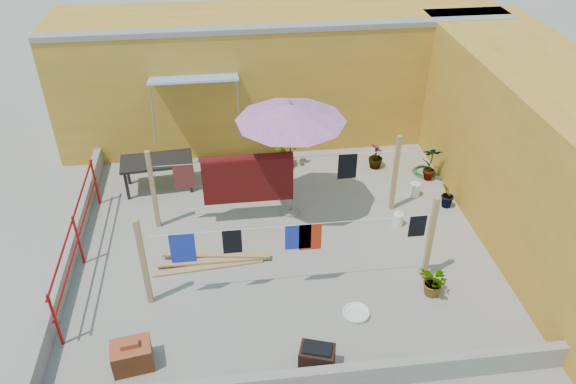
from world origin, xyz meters
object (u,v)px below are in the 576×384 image
at_px(water_jug_b, 398,219).
at_px(green_hose, 424,171).
at_px(brazier, 317,358).
at_px(plant_back_a, 285,152).
at_px(water_jug_a, 415,190).
at_px(patio_umbrella, 291,113).
at_px(brick_stack, 132,356).
at_px(white_basin, 356,313).
at_px(outdoor_table, 157,163).

height_order(water_jug_b, green_hose, water_jug_b).
relative_size(brazier, plant_back_a, 0.81).
height_order(brazier, water_jug_a, brazier).
height_order(brazier, water_jug_b, brazier).
height_order(green_hose, plant_back_a, plant_back_a).
height_order(patio_umbrella, water_jug_b, patio_umbrella).
relative_size(brazier, green_hose, 1.10).
xyz_separation_m(brick_stack, green_hose, (6.35, 4.91, -0.19)).
distance_m(brick_stack, green_hose, 8.04).
xyz_separation_m(water_jug_b, plant_back_a, (-2.06, 2.69, 0.23)).
bearing_deg(brick_stack, white_basin, 9.44).
distance_m(water_jug_a, green_hose, 1.06).
bearing_deg(white_basin, water_jug_a, 58.06).
relative_size(brazier, white_basin, 1.29).
height_order(brick_stack, water_jug_a, brick_stack).
height_order(outdoor_table, brazier, outdoor_table).
distance_m(brazier, white_basin, 1.36).
bearing_deg(brazier, green_hose, 56.54).
relative_size(patio_umbrella, brick_stack, 3.93).
relative_size(outdoor_table, green_hose, 2.92).
bearing_deg(outdoor_table, brazier, -63.36).
bearing_deg(green_hose, plant_back_a, 166.96).
bearing_deg(brazier, water_jug_a, 56.02).
distance_m(water_jug_b, green_hose, 2.29).
height_order(white_basin, green_hose, same).
bearing_deg(patio_umbrella, brazier, -91.69).
height_order(patio_umbrella, plant_back_a, patio_umbrella).
distance_m(white_basin, water_jug_a, 4.00).
bearing_deg(outdoor_table, patio_umbrella, -24.80).
xyz_separation_m(outdoor_table, white_basin, (3.60, -4.43, -0.63)).
relative_size(brick_stack, plant_back_a, 0.88).
height_order(outdoor_table, plant_back_a, plant_back_a).
relative_size(patio_umbrella, brazier, 4.27).
distance_m(water_jug_a, water_jug_b, 1.23).
bearing_deg(patio_umbrella, outdoor_table, 155.20).
bearing_deg(green_hose, water_jug_a, -120.84).
bearing_deg(water_jug_a, water_jug_b, -123.98).
xyz_separation_m(patio_umbrella, brazier, (-0.12, -4.13, -2.13)).
bearing_deg(water_jug_a, plant_back_a, 148.71).
bearing_deg(patio_umbrella, brick_stack, -128.47).
xyz_separation_m(outdoor_table, water_jug_a, (5.71, -1.03, -0.51)).
height_order(patio_umbrella, outdoor_table, patio_umbrella).
height_order(outdoor_table, water_jug_b, outdoor_table).
xyz_separation_m(water_jug_a, water_jug_b, (-0.69, -1.02, -0.01)).
bearing_deg(plant_back_a, patio_umbrella, -93.19).
xyz_separation_m(brazier, water_jug_b, (2.29, 3.40, -0.09)).
relative_size(water_jug_a, green_hose, 0.65).
distance_m(outdoor_table, green_hose, 6.29).
relative_size(patio_umbrella, water_jug_b, 7.90).
height_order(brick_stack, brazier, brick_stack).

